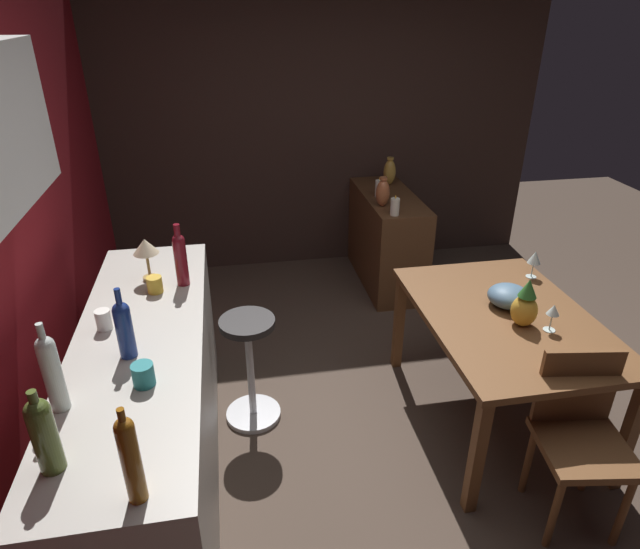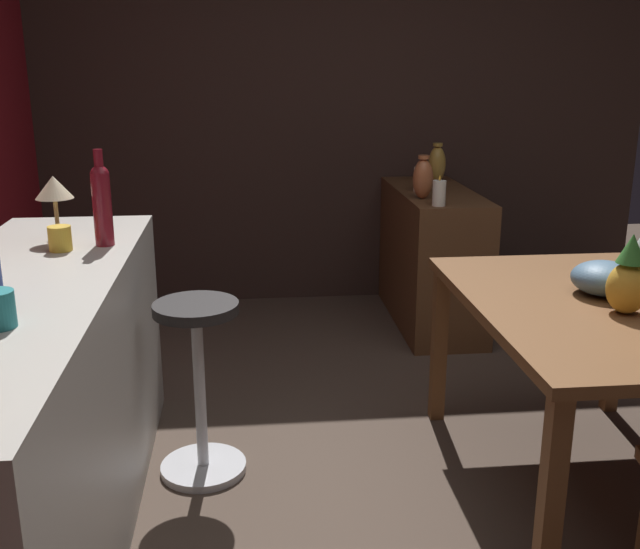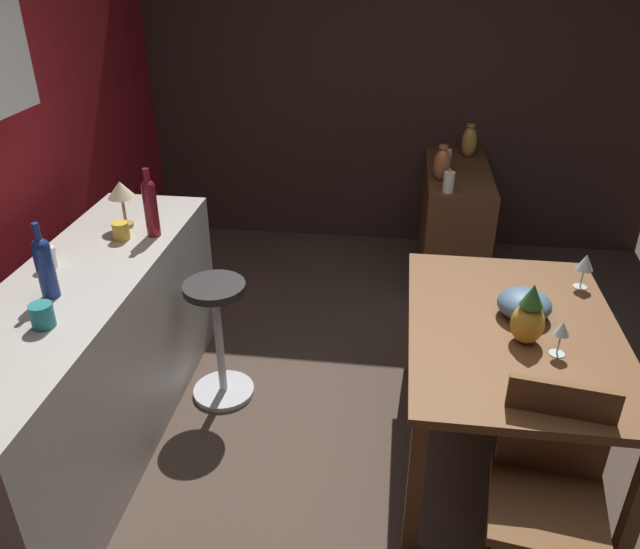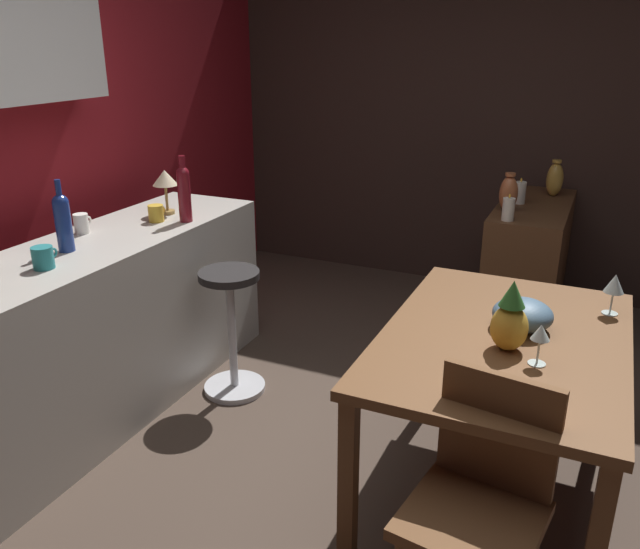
{
  "view_description": "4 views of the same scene",
  "coord_description": "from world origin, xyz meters",
  "px_view_note": "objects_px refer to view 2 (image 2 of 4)",
  "views": [
    {
      "loc": [
        -2.3,
        1.0,
        2.31
      ],
      "look_at": [
        0.52,
        0.49,
        0.85
      ],
      "focal_mm": 30.28,
      "sensor_mm": 36.0,
      "label": 1
    },
    {
      "loc": [
        -2.3,
        0.76,
        1.57
      ],
      "look_at": [
        0.59,
        0.46,
        0.72
      ],
      "focal_mm": 41.47,
      "sensor_mm": 36.0,
      "label": 2
    },
    {
      "loc": [
        -2.3,
        0.06,
        2.23
      ],
      "look_at": [
        0.46,
        0.43,
        0.72
      ],
      "focal_mm": 34.6,
      "sensor_mm": 36.0,
      "label": 3
    },
    {
      "loc": [
        -2.3,
        -0.76,
        1.85
      ],
      "look_at": [
        0.33,
        0.43,
        0.76
      ],
      "focal_mm": 35.85,
      "sensor_mm": 36.0,
      "label": 4
    }
  ],
  "objects_px": {
    "counter_lamp": "(54,191)",
    "pillar_candle_tall": "(439,193)",
    "vase_brass": "(437,164)",
    "fruit_bowl": "(604,278)",
    "wine_bottle_ruby": "(102,201)",
    "bar_stool": "(200,384)",
    "cup_mustard": "(60,238)",
    "pineapple_centerpiece": "(628,280)",
    "vase_copper": "(423,178)",
    "dining_table": "(599,325)",
    "sideboard_cabinet": "(432,257)",
    "pillar_candle_short": "(420,179)"
  },
  "relations": [
    {
      "from": "counter_lamp",
      "to": "pillar_candle_tall",
      "type": "xyz_separation_m",
      "value": [
        0.95,
        -1.73,
        -0.2
      ]
    },
    {
      "from": "counter_lamp",
      "to": "vase_brass",
      "type": "distance_m",
      "value": 2.57
    },
    {
      "from": "fruit_bowl",
      "to": "wine_bottle_ruby",
      "type": "height_order",
      "value": "wine_bottle_ruby"
    },
    {
      "from": "bar_stool",
      "to": "cup_mustard",
      "type": "relative_size",
      "value": 5.96
    },
    {
      "from": "pineapple_centerpiece",
      "to": "wine_bottle_ruby",
      "type": "height_order",
      "value": "wine_bottle_ruby"
    },
    {
      "from": "cup_mustard",
      "to": "vase_brass",
      "type": "relative_size",
      "value": 0.48
    },
    {
      "from": "wine_bottle_ruby",
      "to": "pillar_candle_tall",
      "type": "xyz_separation_m",
      "value": [
        1.03,
        -1.54,
        -0.18
      ]
    },
    {
      "from": "counter_lamp",
      "to": "vase_copper",
      "type": "relative_size",
      "value": 1.03
    },
    {
      "from": "dining_table",
      "to": "cup_mustard",
      "type": "relative_size",
      "value": 11.33
    },
    {
      "from": "dining_table",
      "to": "cup_mustard",
      "type": "height_order",
      "value": "cup_mustard"
    },
    {
      "from": "vase_brass",
      "to": "counter_lamp",
      "type": "bearing_deg",
      "value": 131.66
    },
    {
      "from": "sideboard_cabinet",
      "to": "pillar_candle_tall",
      "type": "xyz_separation_m",
      "value": [
        -0.47,
        0.1,
        0.48
      ]
    },
    {
      "from": "dining_table",
      "to": "vase_brass",
      "type": "relative_size",
      "value": 5.39
    },
    {
      "from": "sideboard_cabinet",
      "to": "fruit_bowl",
      "type": "height_order",
      "value": "fruit_bowl"
    },
    {
      "from": "bar_stool",
      "to": "fruit_bowl",
      "type": "bearing_deg",
      "value": -96.57
    },
    {
      "from": "cup_mustard",
      "to": "vase_brass",
      "type": "distance_m",
      "value": 2.63
    },
    {
      "from": "bar_stool",
      "to": "counter_lamp",
      "type": "relative_size",
      "value": 2.81
    },
    {
      "from": "wine_bottle_ruby",
      "to": "vase_copper",
      "type": "bearing_deg",
      "value": -50.37
    },
    {
      "from": "cup_mustard",
      "to": "wine_bottle_ruby",
      "type": "bearing_deg",
      "value": -65.45
    },
    {
      "from": "counter_lamp",
      "to": "vase_copper",
      "type": "xyz_separation_m",
      "value": [
        1.16,
        -1.69,
        -0.16
      ]
    },
    {
      "from": "wine_bottle_ruby",
      "to": "vase_brass",
      "type": "bearing_deg",
      "value": -43.95
    },
    {
      "from": "sideboard_cabinet",
      "to": "pillar_candle_tall",
      "type": "distance_m",
      "value": 0.68
    },
    {
      "from": "bar_stool",
      "to": "pillar_candle_short",
      "type": "xyz_separation_m",
      "value": [
        1.6,
        -1.22,
        0.52
      ]
    },
    {
      "from": "vase_brass",
      "to": "bar_stool",
      "type": "bearing_deg",
      "value": 143.78
    },
    {
      "from": "pillar_candle_short",
      "to": "vase_copper",
      "type": "bearing_deg",
      "value": 170.5
    },
    {
      "from": "sideboard_cabinet",
      "to": "counter_lamp",
      "type": "height_order",
      "value": "counter_lamp"
    },
    {
      "from": "dining_table",
      "to": "counter_lamp",
      "type": "bearing_deg",
      "value": 76.55
    },
    {
      "from": "fruit_bowl",
      "to": "vase_copper",
      "type": "height_order",
      "value": "vase_copper"
    },
    {
      "from": "sideboard_cabinet",
      "to": "bar_stool",
      "type": "bearing_deg",
      "value": 140.91
    },
    {
      "from": "counter_lamp",
      "to": "fruit_bowl",
      "type": "bearing_deg",
      "value": -100.59
    },
    {
      "from": "bar_stool",
      "to": "vase_copper",
      "type": "distance_m",
      "value": 1.89
    },
    {
      "from": "fruit_bowl",
      "to": "wine_bottle_ruby",
      "type": "xyz_separation_m",
      "value": [
        0.29,
        1.82,
        0.27
      ]
    },
    {
      "from": "bar_stool",
      "to": "pineapple_centerpiece",
      "type": "bearing_deg",
      "value": -104.41
    },
    {
      "from": "sideboard_cabinet",
      "to": "cup_mustard",
      "type": "xyz_separation_m",
      "value": [
        -1.57,
        1.79,
        0.54
      ]
    },
    {
      "from": "pillar_candle_short",
      "to": "vase_brass",
      "type": "relative_size",
      "value": 0.68
    },
    {
      "from": "sideboard_cabinet",
      "to": "pineapple_centerpiece",
      "type": "height_order",
      "value": "pineapple_centerpiece"
    },
    {
      "from": "dining_table",
      "to": "wine_bottle_ruby",
      "type": "distance_m",
      "value": 1.85
    },
    {
      "from": "counter_lamp",
      "to": "pineapple_centerpiece",
      "type": "bearing_deg",
      "value": -106.31
    },
    {
      "from": "counter_lamp",
      "to": "bar_stool",
      "type": "bearing_deg",
      "value": -111.47
    },
    {
      "from": "wine_bottle_ruby",
      "to": "dining_table",
      "type": "bearing_deg",
      "value": -102.14
    },
    {
      "from": "wine_bottle_ruby",
      "to": "cup_mustard",
      "type": "bearing_deg",
      "value": 114.55
    },
    {
      "from": "sideboard_cabinet",
      "to": "bar_stool",
      "type": "relative_size",
      "value": 1.57
    },
    {
      "from": "fruit_bowl",
      "to": "pillar_candle_short",
      "type": "distance_m",
      "value": 1.79
    },
    {
      "from": "counter_lamp",
      "to": "cup_mustard",
      "type": "bearing_deg",
      "value": -164.44
    },
    {
      "from": "wine_bottle_ruby",
      "to": "pillar_candle_tall",
      "type": "height_order",
      "value": "wine_bottle_ruby"
    },
    {
      "from": "dining_table",
      "to": "pillar_candle_short",
      "type": "height_order",
      "value": "pillar_candle_short"
    },
    {
      "from": "pineapple_centerpiece",
      "to": "dining_table",
      "type": "bearing_deg",
      "value": 12.53
    },
    {
      "from": "wine_bottle_ruby",
      "to": "sideboard_cabinet",
      "type": "bearing_deg",
      "value": -47.59
    },
    {
      "from": "wine_bottle_ruby",
      "to": "counter_lamp",
      "type": "relative_size",
      "value": 1.43
    },
    {
      "from": "fruit_bowl",
      "to": "pillar_candle_short",
      "type": "xyz_separation_m",
      "value": [
        1.77,
        0.27,
        0.09
      ]
    }
  ]
}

